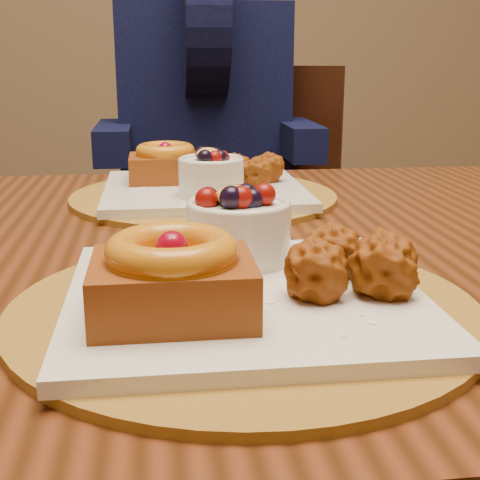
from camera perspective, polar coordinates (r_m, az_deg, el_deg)
name	(u,v)px	position (r m, az deg, el deg)	size (l,w,h in m)	color
dining_table	(219,304)	(0.78, -1.80, -5.51)	(1.60, 0.90, 0.76)	#361909
place_setting_near	(239,279)	(0.54, -0.05, -3.34)	(0.38, 0.38, 0.09)	brown
place_setting_far	(202,184)	(0.96, -3.24, 4.82)	(0.38, 0.38, 0.08)	brown
chair_far	(244,233)	(1.71, 0.36, 0.58)	(0.58, 0.58, 0.93)	black
diner	(203,84)	(1.69, -3.18, 13.17)	(0.51, 0.49, 0.83)	black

